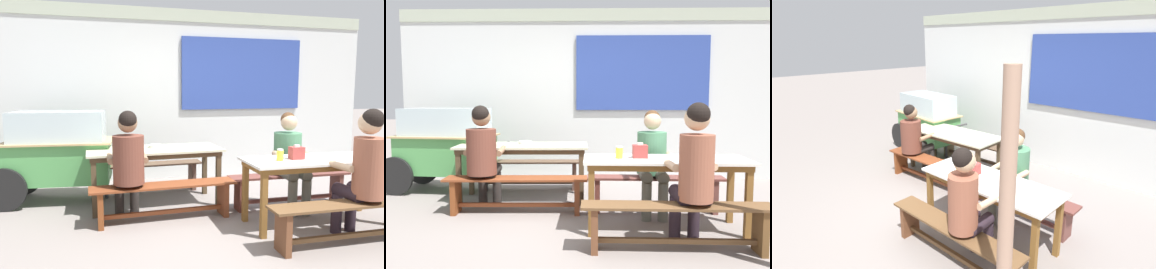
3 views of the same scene
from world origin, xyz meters
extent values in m
plane|color=gray|center=(0.00, 0.00, 0.00)|extent=(40.00, 40.00, 0.00)
cube|color=silver|center=(0.00, 2.41, 1.30)|extent=(6.30, 0.12, 2.60)
cube|color=#2D4494|center=(0.83, 2.32, 1.76)|extent=(2.17, 0.03, 1.21)
cube|color=#A8B29C|center=(0.00, 2.43, 2.70)|extent=(6.30, 0.20, 0.20)
cube|color=beige|center=(-0.92, 0.98, 0.73)|extent=(1.71, 0.73, 0.03)
cube|color=#4D3C28|center=(-0.92, 0.98, 0.68)|extent=(1.63, 0.67, 0.06)
cube|color=#4D3C28|center=(-0.16, 1.28, 0.33)|extent=(0.06, 0.06, 0.65)
cube|color=#4D3C28|center=(-0.14, 0.72, 0.33)|extent=(0.06, 0.06, 0.65)
cube|color=#4D3C28|center=(-1.69, 1.24, 0.33)|extent=(0.06, 0.06, 0.65)
cube|color=#4D3C28|center=(-1.68, 0.68, 0.33)|extent=(0.06, 0.06, 0.65)
cube|color=silver|center=(0.73, -0.13, 0.73)|extent=(1.68, 0.64, 0.03)
cube|color=brown|center=(0.73, -0.13, 0.68)|extent=(1.59, 0.57, 0.06)
cube|color=brown|center=(1.48, 0.10, 0.33)|extent=(0.06, 0.06, 0.65)
cube|color=brown|center=(-0.02, 0.13, 0.33)|extent=(0.06, 0.06, 0.65)
cube|color=brown|center=(-0.03, -0.36, 0.33)|extent=(0.06, 0.06, 0.65)
cube|color=brown|center=(-0.93, 1.58, 0.41)|extent=(1.60, 0.33, 0.02)
cube|color=brown|center=(-0.26, 1.60, 0.20)|extent=(0.07, 0.24, 0.40)
cube|color=#4E422D|center=(-1.61, 1.56, 0.20)|extent=(0.07, 0.24, 0.40)
cube|color=brown|center=(-0.93, 1.58, 0.10)|extent=(1.31, 0.08, 0.04)
cube|color=brown|center=(-0.90, 0.38, 0.41)|extent=(1.67, 0.34, 0.02)
cube|color=brown|center=(-0.19, 0.40, 0.20)|extent=(0.07, 0.25, 0.40)
cube|color=brown|center=(-1.62, 0.36, 0.20)|extent=(0.07, 0.25, 0.40)
cube|color=brown|center=(-0.90, 0.38, 0.10)|extent=(1.39, 0.08, 0.04)
cube|color=brown|center=(0.74, 0.47, 0.41)|extent=(1.62, 0.27, 0.03)
cube|color=brown|center=(1.42, 0.46, 0.20)|extent=(0.06, 0.21, 0.40)
cube|color=brown|center=(0.05, 0.48, 0.20)|extent=(0.06, 0.21, 0.40)
cube|color=brown|center=(0.74, 0.47, 0.10)|extent=(1.33, 0.07, 0.04)
cube|color=brown|center=(0.72, -0.73, 0.41)|extent=(1.69, 0.30, 0.02)
cube|color=brown|center=(-0.01, -0.71, 0.20)|extent=(0.06, 0.23, 0.40)
cube|color=brown|center=(0.72, -0.73, 0.10)|extent=(1.40, 0.07, 0.04)
cube|color=#4F9D52|center=(-2.12, 1.47, 0.53)|extent=(1.36, 0.79, 0.53)
cube|color=silver|center=(-2.12, 1.47, 1.00)|extent=(1.22, 0.71, 0.41)
cube|color=tan|center=(-2.12, 1.47, 0.81)|extent=(1.45, 0.88, 0.02)
cylinder|color=black|center=(-2.68, 1.89, 0.27)|extent=(0.54, 0.11, 0.54)
cylinder|color=black|center=(-2.75, 1.17, 0.27)|extent=(0.54, 0.11, 0.54)
cylinder|color=#333333|center=(-1.53, 1.41, 0.13)|extent=(0.05, 0.05, 0.27)
cylinder|color=#3F3F3F|center=(-1.29, 1.38, 0.69)|extent=(0.10, 0.66, 0.04)
cylinder|color=#2B2624|center=(-1.21, 0.73, 0.21)|extent=(0.11, 0.11, 0.43)
cylinder|color=#2B2624|center=(-1.39, 0.73, 0.21)|extent=(0.11, 0.11, 0.43)
cylinder|color=#2B2624|center=(-1.21, 0.55, 0.48)|extent=(0.13, 0.40, 0.13)
cylinder|color=#2B2624|center=(-1.39, 0.55, 0.48)|extent=(0.13, 0.40, 0.13)
cylinder|color=brown|center=(-1.30, 0.37, 0.73)|extent=(0.34, 0.34, 0.53)
sphere|color=#947051|center=(-1.30, 0.39, 1.13)|extent=(0.21, 0.21, 0.21)
sphere|color=black|center=(-1.30, 0.36, 1.17)|extent=(0.20, 0.20, 0.20)
cylinder|color=#947051|center=(-1.11, 0.55, 0.72)|extent=(0.07, 0.31, 0.10)
cylinder|color=#947051|center=(-1.49, 0.55, 0.72)|extent=(0.07, 0.30, 0.09)
cylinder|color=#2A1F28|center=(0.95, -0.42, 0.21)|extent=(0.11, 0.11, 0.43)
cylinder|color=#2A1F28|center=(0.77, -0.42, 0.21)|extent=(0.11, 0.11, 0.43)
cylinder|color=#2A1F28|center=(0.95, -0.57, 0.48)|extent=(0.14, 0.35, 0.13)
cylinder|color=#2A1F28|center=(0.77, -0.58, 0.48)|extent=(0.14, 0.35, 0.13)
cylinder|color=brown|center=(0.87, -0.73, 0.75)|extent=(0.30, 0.30, 0.58)
sphere|color=tan|center=(0.87, -0.71, 1.18)|extent=(0.22, 0.22, 0.22)
sphere|color=black|center=(0.87, -0.74, 1.22)|extent=(0.20, 0.20, 0.20)
cylinder|color=tan|center=(1.03, -0.54, 0.74)|extent=(0.08, 0.31, 0.09)
cylinder|color=tan|center=(0.70, -0.56, 0.74)|extent=(0.08, 0.30, 0.07)
cylinder|color=#65665B|center=(0.58, 0.14, 0.21)|extent=(0.11, 0.11, 0.43)
cylinder|color=#65665B|center=(0.76, 0.13, 0.21)|extent=(0.11, 0.11, 0.43)
cylinder|color=#65665B|center=(0.59, 0.31, 0.48)|extent=(0.15, 0.38, 0.13)
cylinder|color=#65665B|center=(0.77, 0.30, 0.48)|extent=(0.15, 0.38, 0.13)
cylinder|color=#4A805C|center=(0.69, 0.47, 0.71)|extent=(0.34, 0.34, 0.49)
sphere|color=tan|center=(0.69, 0.45, 1.09)|extent=(0.20, 0.20, 0.20)
sphere|color=#4C331E|center=(0.69, 0.48, 1.12)|extent=(0.18, 0.18, 0.18)
cylinder|color=tan|center=(0.49, 0.30, 0.70)|extent=(0.08, 0.31, 0.10)
cylinder|color=tan|center=(0.87, 0.28, 0.70)|extent=(0.08, 0.30, 0.07)
cube|color=#A03A36|center=(0.47, -0.10, 0.81)|extent=(0.15, 0.10, 0.13)
cube|color=white|center=(0.47, -0.10, 0.89)|extent=(0.06, 0.03, 0.02)
cylinder|color=yellow|center=(0.26, -0.14, 0.79)|extent=(0.07, 0.07, 0.11)
cylinder|color=white|center=(0.26, -0.14, 0.86)|extent=(0.07, 0.07, 0.02)
cylinder|color=silver|center=(-0.90, 1.05, 0.76)|extent=(0.18, 0.18, 0.04)
camera|label=1|loc=(-1.60, -3.52, 1.49)|focal=33.42mm
camera|label=2|loc=(-0.08, -4.00, 1.35)|focal=35.75mm
camera|label=3|loc=(2.69, -2.72, 2.25)|focal=29.29mm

